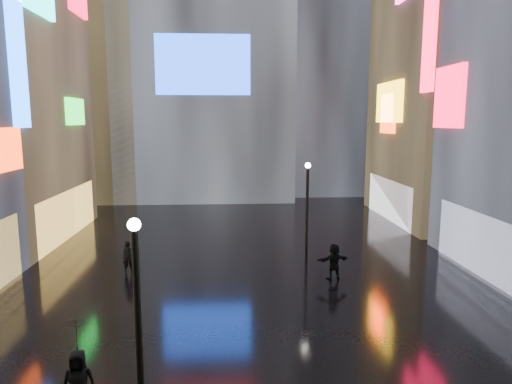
{
  "coord_description": "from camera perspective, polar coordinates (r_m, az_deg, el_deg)",
  "views": [
    {
      "loc": [
        -0.9,
        -2.92,
        7.35
      ],
      "look_at": [
        0.0,
        12.0,
        5.0
      ],
      "focal_mm": 32.0,
      "sensor_mm": 36.0,
      "label": 1
    }
  ],
  "objects": [
    {
      "name": "building_right_far",
      "position": [
        37.58,
        24.63,
        18.31
      ],
      "size": [
        10.28,
        12.0,
        28.0
      ],
      "color": "black",
      "rests_on": "ground"
    },
    {
      "name": "lamp_near",
      "position": [
        11.2,
        -14.55,
        -14.53
      ],
      "size": [
        0.3,
        0.3,
        5.2
      ],
      "color": "black",
      "rests_on": "ground"
    },
    {
      "name": "ground",
      "position": [
        24.08,
        -1.15,
        -8.83
      ],
      "size": [
        140.0,
        140.0,
        0.0
      ],
      "primitive_type": "plane",
      "color": "black",
      "rests_on": "ground"
    },
    {
      "name": "pedestrian_6",
      "position": [
        23.18,
        -15.66,
        -7.87
      ],
      "size": [
        0.65,
        0.52,
        1.56
      ],
      "primitive_type": "imported",
      "rotation": [
        0.0,
        0.0,
        0.29
      ],
      "color": "black",
      "rests_on": "ground"
    },
    {
      "name": "tower_flank_right",
      "position": [
        50.83,
        8.35,
        19.79
      ],
      "size": [
        12.0,
        12.0,
        34.0
      ],
      "primitive_type": "cube",
      "color": "black",
      "rests_on": "ground"
    },
    {
      "name": "pedestrian_5",
      "position": [
        21.78,
        9.73,
        -8.56
      ],
      "size": [
        1.65,
        0.85,
        1.7
      ],
      "primitive_type": "imported",
      "rotation": [
        0.0,
        0.0,
        3.37
      ],
      "color": "black",
      "rests_on": "ground"
    },
    {
      "name": "tower_flank_left",
      "position": [
        47.13,
        -20.3,
        15.29
      ],
      "size": [
        10.0,
        10.0,
        26.0
      ],
      "primitive_type": "cube",
      "color": "black",
      "rests_on": "ground"
    },
    {
      "name": "umbrella_2",
      "position": [
        12.58,
        -21.6,
        -16.34
      ],
      "size": [
        1.22,
        1.23,
        0.81
      ],
      "primitive_type": "imported",
      "rotation": [
        0.0,
        0.0,
        5.73
      ],
      "color": "black",
      "rests_on": "pedestrian_4"
    },
    {
      "name": "lamp_far",
      "position": [
        24.04,
        6.42,
        -1.68
      ],
      "size": [
        0.3,
        0.3,
        5.2
      ],
      "color": "black",
      "rests_on": "ground"
    },
    {
      "name": "pedestrian_4",
      "position": [
        13.15,
        -21.27,
        -21.32
      ],
      "size": [
        0.87,
        0.6,
        1.71
      ],
      "primitive_type": "imported",
      "rotation": [
        0.0,
        0.0,
        0.07
      ],
      "color": "black",
      "rests_on": "ground"
    }
  ]
}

